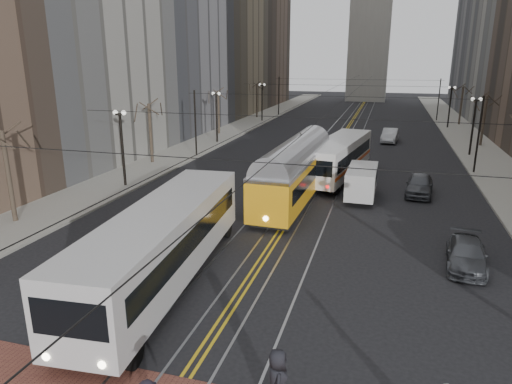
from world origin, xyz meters
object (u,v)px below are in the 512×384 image
Objects in this scene: sedan_parked at (466,254)px; pedestrian_a at (277,381)px; sedan_silver at (390,135)px; rear_bus at (339,159)px; transit_bus at (164,246)px; cargo_van at (362,183)px; sedan_grey at (420,185)px; streetcar at (295,176)px.

pedestrian_a is at bearing -113.76° from sedan_parked.
rear_bus is at bearing -96.29° from sedan_silver.
sedan_parked is (13.00, 5.39, -1.10)m from transit_bus.
cargo_van is 21.46m from pedestrian_a.
cargo_van is at bearing -147.12° from sedan_grey.
pedestrian_a is (-2.80, -45.71, 0.18)m from sedan_silver.
rear_bus is 2.58× the size of sedan_silver.
transit_bus reaches higher than streetcar.
streetcar is 7.21m from rear_bus.
cargo_van is 24.35m from sedan_silver.
sedan_grey is at bearing 27.91° from cargo_van.
cargo_van reaches higher than pedestrian_a.
pedestrian_a is (6.54, -6.11, -0.76)m from transit_bus.
cargo_van is 2.62× the size of pedestrian_a.
rear_bus is 7.11m from sedan_grey.
transit_bus is at bearing -100.18° from streetcar.
sedan_parked is (5.50, -9.94, -0.49)m from cargo_van.
rear_bus reaches higher than pedestrian_a.
streetcar is 2.94× the size of sedan_silver.
streetcar is 2.81× the size of cargo_van.
pedestrian_a is at bearing -91.85° from cargo_van.
sedan_parked is (7.70, -15.36, -0.99)m from rear_bus.
rear_bus is 5.87m from cargo_van.
sedan_grey is (6.21, -3.36, -0.85)m from rear_bus.
transit_bus is 14.12m from sedan_parked.
cargo_van is 1.05× the size of sedan_silver.
transit_bus is 3.21× the size of sedan_parked.
transit_bus is 1.12× the size of rear_bus.
cargo_van is at bearing -20.06° from pedestrian_a.
sedan_silver is 34.41m from sedan_parked.
cargo_van is (4.50, 1.42, -0.55)m from streetcar.
sedan_grey is 12.09m from sedan_parked.
sedan_parked is at bearing -38.44° from streetcar.
transit_bus is at bearing 29.45° from pedestrian_a.
rear_bus reaches higher than cargo_van.
transit_bus reaches higher than sedan_grey.
sedan_parked is at bearing -77.26° from sedan_grey.
sedan_silver is at bearing 86.51° from rear_bus.
pedestrian_a reaches higher than sedan_parked.
streetcar is at bearing -152.09° from sedan_grey.
streetcar is at bearing -99.99° from rear_bus.
pedestrian_a is (-6.46, -11.50, 0.35)m from sedan_parked.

